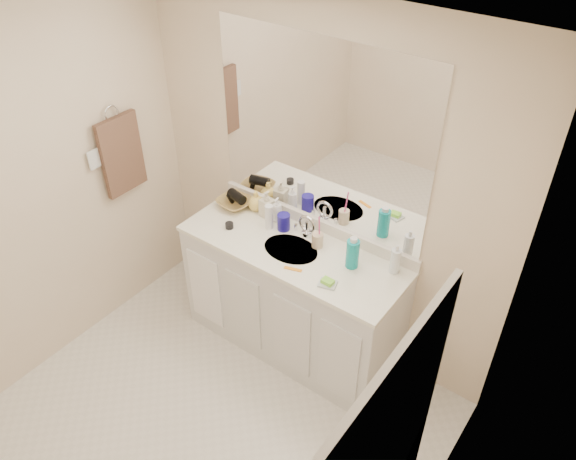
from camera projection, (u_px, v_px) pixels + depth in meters
The scene contains 29 objects.
floor at pixel (194, 443), 3.45m from camera, with size 2.60×2.60×0.00m, color silver.
ceiling at pixel (127, 61), 2.01m from camera, with size 2.60×2.60×0.02m, color white.
wall_back at pixel (318, 186), 3.56m from camera, with size 2.60×0.02×2.40m, color beige.
wall_left at pixel (16, 211), 3.34m from camera, with size 0.02×2.60×2.40m, color beige.
wall_right at pixel (412, 446), 2.11m from camera, with size 0.02×2.60×2.40m, color beige.
vanity_cabinet at pixel (292, 299), 3.85m from camera, with size 1.50×0.55×0.85m, color silver.
countertop at pixel (293, 249), 3.59m from camera, with size 1.52×0.57×0.03m, color white.
backsplash at pixel (316, 223), 3.72m from camera, with size 1.52×0.03×0.08m, color white.
sink_basin at pixel (291, 250), 3.57m from camera, with size 0.37×0.37×0.02m, color #BDB8A6.
faucet at pixel (307, 228), 3.65m from camera, with size 0.02×0.02×0.11m, color silver.
mirror at pixel (320, 136), 3.34m from camera, with size 1.48×0.01×1.20m, color white.
blue_mug at pixel (284, 222), 3.70m from camera, with size 0.08×0.08×0.12m, color #1D1490.
tan_cup at pixel (317, 240), 3.56m from camera, with size 0.07×0.07×0.10m, color beige.
toothbrush at pixel (319, 228), 3.50m from camera, with size 0.01×0.01×0.19m, color #F03F8D.
mouthwash_bottle at pixel (352, 254), 3.38m from camera, with size 0.08×0.08×0.19m, color #0D969D.
clear_pump_bottle at pixel (395, 261), 3.35m from camera, with size 0.06×0.06×0.16m, color white.
soap_dish at pixel (328, 284), 3.30m from camera, with size 0.10×0.08×0.01m, color silver.
green_soap at pixel (328, 281), 3.29m from camera, with size 0.07×0.05×0.03m, color #89E838.
orange_comb at pixel (293, 269), 3.41m from camera, with size 0.11×0.02×0.00m, color orange.
dark_jar at pixel (229, 226), 3.74m from camera, with size 0.06×0.06×0.04m, color black.
extra_white_bottle at pixel (269, 217), 3.70m from camera, with size 0.05×0.05×0.18m, color white.
soap_bottle_white at pixel (277, 210), 3.76m from camera, with size 0.07×0.07×0.18m, color white.
soap_bottle_cream at pixel (267, 204), 3.81m from camera, with size 0.09×0.09×0.19m, color beige.
soap_bottle_yellow at pixel (256, 200), 3.88m from camera, with size 0.12×0.12×0.15m, color #F7D260.
wicker_basket at pixel (235, 203), 3.93m from camera, with size 0.24×0.24×0.06m, color olive.
hair_dryer at pixel (237, 196), 3.89m from camera, with size 0.07×0.07×0.14m, color black.
towel_ring at pixel (111, 113), 3.62m from camera, with size 0.11×0.11×0.01m, color silver.
hand_towel at pixel (122, 155), 3.79m from camera, with size 0.04×0.32×0.55m, color #39271F.
switch_plate at pixel (94, 159), 3.64m from camera, with size 0.01×0.09×0.13m, color white.
Camera 1 is at (1.63, -1.24, 3.12)m, focal length 35.00 mm.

